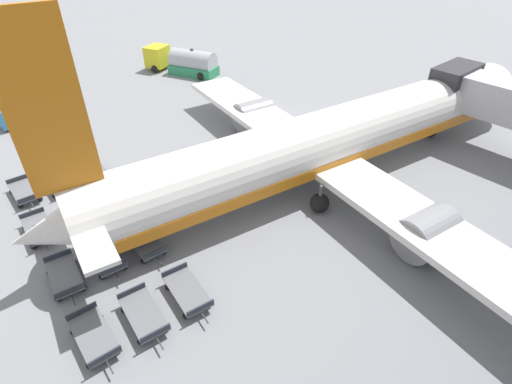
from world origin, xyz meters
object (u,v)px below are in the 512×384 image
(service_van, at_px, (23,113))
(baggage_dolly_row_mid_b_col_d, at_px, (187,292))
(baggage_dolly_row_mid_b_col_c, at_px, (145,242))
(airplane, at_px, (328,141))
(baggage_dolly_row_near_col_c, at_px, (65,276))
(baggage_dolly_row_mid_a_col_b, at_px, (79,214))
(baggage_dolly_row_mid_a_col_a, at_px, (58,182))
(baggage_dolly_row_mid_b_col_b, at_px, (118,201))
(baggage_dolly_row_near_col_d, at_px, (94,336))
(baggage_dolly_row_near_col_b, at_px, (39,229))
(baggage_dolly_row_mid_b_col_a, at_px, (94,170))
(baggage_dolly_row_mid_a_col_d, at_px, (144,315))
(fuel_tanker_primary, at_px, (185,62))
(baggage_dolly_row_near_col_a, at_px, (24,192))
(baggage_dolly_row_mid_a_col_c, at_px, (106,256))

(service_van, distance_m, baggage_dolly_row_mid_b_col_d, 27.37)
(baggage_dolly_row_mid_b_col_c, bearing_deg, baggage_dolly_row_mid_b_col_d, 0.53)
(airplane, bearing_deg, baggage_dolly_row_near_col_c, -94.28)
(baggage_dolly_row_near_col_c, bearing_deg, baggage_dolly_row_mid_a_col_b, 153.82)
(baggage_dolly_row_mid_a_col_a, height_order, baggage_dolly_row_mid_b_col_b, same)
(service_van, bearing_deg, baggage_dolly_row_mid_b_col_d, 2.58)
(baggage_dolly_row_near_col_d, bearing_deg, baggage_dolly_row_near_col_b, 179.43)
(baggage_dolly_row_mid_a_col_b, relative_size, baggage_dolly_row_mid_b_col_d, 1.00)
(baggage_dolly_row_mid_b_col_c, bearing_deg, baggage_dolly_row_mid_b_col_a, 176.98)
(airplane, height_order, baggage_dolly_row_mid_a_col_a, airplane)
(baggage_dolly_row_mid_a_col_a, relative_size, baggage_dolly_row_mid_b_col_b, 1.00)
(baggage_dolly_row_near_col_b, bearing_deg, baggage_dolly_row_near_col_d, -0.57)
(baggage_dolly_row_mid_a_col_d, bearing_deg, fuel_tanker_primary, 146.40)
(fuel_tanker_primary, distance_m, baggage_dolly_row_mid_b_col_b, 26.67)
(service_van, relative_size, baggage_dolly_row_near_col_a, 1.17)
(airplane, height_order, baggage_dolly_row_mid_b_col_a, airplane)
(baggage_dolly_row_near_col_a, height_order, baggage_dolly_row_near_col_b, same)
(baggage_dolly_row_near_col_d, height_order, baggage_dolly_row_mid_a_col_c, same)
(baggage_dolly_row_mid_a_col_a, height_order, baggage_dolly_row_mid_a_col_c, same)
(baggage_dolly_row_near_col_b, bearing_deg, fuel_tanker_primary, 132.24)
(service_van, distance_m, baggage_dolly_row_mid_a_col_b, 17.50)
(service_van, xyz_separation_m, baggage_dolly_row_mid_b_col_c, (22.52, 1.19, -0.58))
(airplane, relative_size, baggage_dolly_row_mid_a_col_b, 10.80)
(baggage_dolly_row_near_col_a, xyz_separation_m, baggage_dolly_row_mid_a_col_d, (14.67, 1.91, 0.00))
(fuel_tanker_primary, relative_size, baggage_dolly_row_near_col_a, 2.42)
(airplane, relative_size, baggage_dolly_row_near_col_b, 10.84)
(baggage_dolly_row_near_col_a, distance_m, baggage_dolly_row_mid_a_col_d, 14.79)
(baggage_dolly_row_near_col_d, bearing_deg, baggage_dolly_row_mid_a_col_b, 165.16)
(baggage_dolly_row_mid_b_col_b, bearing_deg, baggage_dolly_row_mid_a_col_c, -30.09)
(baggage_dolly_row_near_col_d, distance_m, baggage_dolly_row_mid_b_col_d, 4.73)
(airplane, relative_size, baggage_dolly_row_mid_a_col_c, 10.82)
(baggage_dolly_row_mid_b_col_b, bearing_deg, baggage_dolly_row_mid_a_col_d, -15.89)
(baggage_dolly_row_mid_a_col_b, xyz_separation_m, baggage_dolly_row_mid_a_col_c, (4.78, -0.11, 0.00))
(service_van, xyz_separation_m, baggage_dolly_row_near_col_a, (12.58, -3.06, -0.58))
(service_van, xyz_separation_m, baggage_dolly_row_near_col_d, (26.94, -3.48, -0.58))
(baggage_dolly_row_near_col_c, bearing_deg, service_van, 171.46)
(baggage_dolly_row_mid_a_col_b, bearing_deg, baggage_dolly_row_mid_a_col_c, -1.33)
(baggage_dolly_row_near_col_a, bearing_deg, baggage_dolly_row_near_col_d, -1.66)
(service_van, relative_size, baggage_dolly_row_mid_a_col_c, 1.16)
(baggage_dolly_row_mid_a_col_a, bearing_deg, baggage_dolly_row_near_col_a, -97.37)
(fuel_tanker_primary, distance_m, service_van, 18.97)
(airplane, relative_size, fuel_tanker_primary, 4.48)
(baggage_dolly_row_mid_a_col_d, relative_size, baggage_dolly_row_mid_b_col_d, 1.00)
(baggage_dolly_row_near_col_c, bearing_deg, fuel_tanker_primary, 138.55)
(baggage_dolly_row_mid_b_col_b, bearing_deg, baggage_dolly_row_mid_a_col_a, -152.81)
(baggage_dolly_row_near_col_a, relative_size, baggage_dolly_row_mid_b_col_a, 1.00)
(baggage_dolly_row_mid_a_col_b, xyz_separation_m, baggage_dolly_row_mid_b_col_b, (0.19, 2.55, 0.00))
(baggage_dolly_row_mid_a_col_a, distance_m, baggage_dolly_row_mid_b_col_c, 9.88)
(baggage_dolly_row_near_col_a, xyz_separation_m, baggage_dolly_row_mid_a_col_c, (9.65, 1.99, 0.00))
(baggage_dolly_row_near_col_d, bearing_deg, baggage_dolly_row_mid_b_col_c, 133.41)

